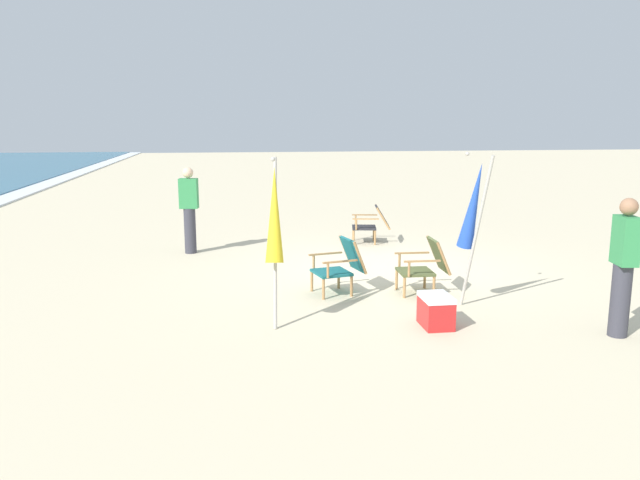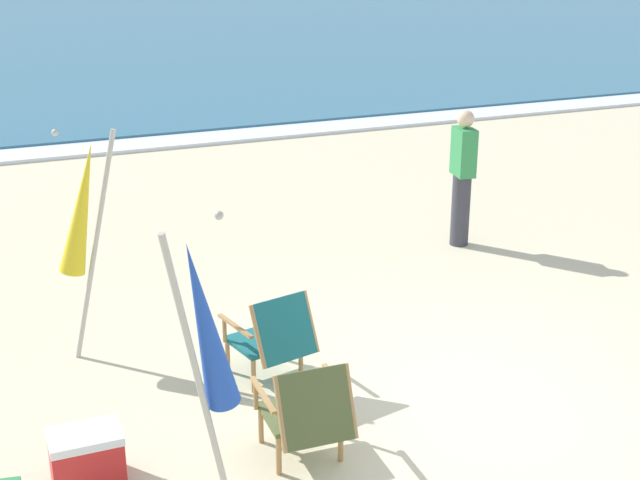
{
  "view_description": "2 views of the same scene",
  "coord_description": "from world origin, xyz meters",
  "px_view_note": "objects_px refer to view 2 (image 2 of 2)",
  "views": [
    {
      "loc": [
        -10.03,
        2.58,
        2.49
      ],
      "look_at": [
        -0.13,
        1.12,
        0.56
      ],
      "focal_mm": 35.0,
      "sensor_mm": 36.0,
      "label": 1
    },
    {
      "loc": [
        -3.49,
        -5.36,
        3.71
      ],
      "look_at": [
        -0.39,
        2.27,
        0.71
      ],
      "focal_mm": 50.0,
      "sensor_mm": 36.0,
      "label": 2
    }
  ],
  "objects_px": {
    "beach_chair_front_left": "(307,411)",
    "umbrella_furled_yellow": "(82,211)",
    "beach_chair_back_left": "(273,335)",
    "cooler_box": "(87,458)",
    "person_by_waterline": "(462,177)",
    "umbrella_furled_blue": "(206,330)"
  },
  "relations": [
    {
      "from": "person_by_waterline",
      "to": "umbrella_furled_blue",
      "type": "bearing_deg",
      "value": -136.52
    },
    {
      "from": "beach_chair_front_left",
      "to": "person_by_waterline",
      "type": "xyz_separation_m",
      "value": [
        3.34,
        3.56,
        0.41
      ]
    },
    {
      "from": "beach_chair_front_left",
      "to": "umbrella_furled_yellow",
      "type": "relative_size",
      "value": 0.39
    },
    {
      "from": "beach_chair_back_left",
      "to": "umbrella_furled_yellow",
      "type": "distance_m",
      "value": 1.93
    },
    {
      "from": "umbrella_furled_blue",
      "to": "beach_chair_back_left",
      "type": "bearing_deg",
      "value": 58.64
    },
    {
      "from": "umbrella_furled_yellow",
      "to": "cooler_box",
      "type": "relative_size",
      "value": 4.25
    },
    {
      "from": "beach_chair_back_left",
      "to": "umbrella_furled_blue",
      "type": "xyz_separation_m",
      "value": [
        -0.97,
        -1.58,
        0.94
      ]
    },
    {
      "from": "beach_chair_front_left",
      "to": "beach_chair_back_left",
      "type": "bearing_deg",
      "value": 81.96
    },
    {
      "from": "beach_chair_back_left",
      "to": "umbrella_furled_yellow",
      "type": "bearing_deg",
      "value": 141.35
    },
    {
      "from": "umbrella_furled_blue",
      "to": "cooler_box",
      "type": "distance_m",
      "value": 1.53
    },
    {
      "from": "umbrella_furled_blue",
      "to": "umbrella_furled_yellow",
      "type": "relative_size",
      "value": 1.0
    },
    {
      "from": "beach_chair_back_left",
      "to": "beach_chair_front_left",
      "type": "distance_m",
      "value": 1.23
    },
    {
      "from": "beach_chair_front_left",
      "to": "umbrella_furled_yellow",
      "type": "xyz_separation_m",
      "value": [
        -1.15,
        2.28,
        0.93
      ]
    },
    {
      "from": "beach_chair_back_left",
      "to": "beach_chair_front_left",
      "type": "xyz_separation_m",
      "value": [
        -0.17,
        -1.22,
        -0.0
      ]
    },
    {
      "from": "cooler_box",
      "to": "umbrella_furled_yellow",
      "type": "bearing_deg",
      "value": 79.9
    },
    {
      "from": "beach_chair_back_left",
      "to": "cooler_box",
      "type": "distance_m",
      "value": 1.9
    },
    {
      "from": "beach_chair_front_left",
      "to": "umbrella_furled_blue",
      "type": "height_order",
      "value": "umbrella_furled_blue"
    },
    {
      "from": "beach_chair_front_left",
      "to": "umbrella_furled_yellow",
      "type": "distance_m",
      "value": 2.72
    },
    {
      "from": "umbrella_furled_yellow",
      "to": "person_by_waterline",
      "type": "distance_m",
      "value": 4.7
    },
    {
      "from": "umbrella_furled_blue",
      "to": "person_by_waterline",
      "type": "distance_m",
      "value": 5.72
    },
    {
      "from": "beach_chair_back_left",
      "to": "beach_chair_front_left",
      "type": "height_order",
      "value": "beach_chair_back_left"
    },
    {
      "from": "person_by_waterline",
      "to": "beach_chair_back_left",
      "type": "bearing_deg",
      "value": -143.6
    }
  ]
}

